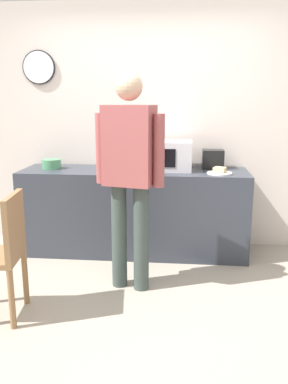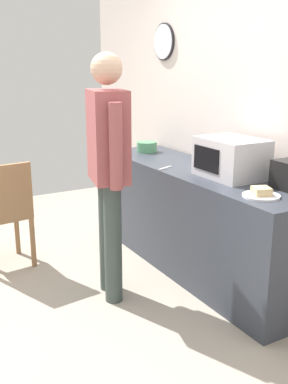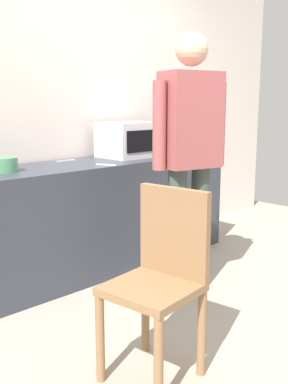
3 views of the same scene
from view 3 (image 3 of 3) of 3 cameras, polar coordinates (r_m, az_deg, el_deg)
ground_plane at (r=3.24m, az=10.94°, el=-13.72°), size 6.00×6.00×0.00m
back_wall at (r=4.06m, az=-7.50°, el=10.41°), size 5.40×0.13×2.60m
kitchen_counter at (r=3.81m, az=-4.90°, el=-2.68°), size 2.34×0.62×0.88m
microwave at (r=3.98m, az=-1.75°, el=6.59°), size 0.50×0.39×0.30m
sandwich_plate at (r=4.24m, az=5.16°, el=5.07°), size 0.25×0.25×0.07m
salad_bowl at (r=3.26m, az=-17.25°, el=3.30°), size 0.20×0.20×0.10m
toaster at (r=4.40m, az=1.77°, el=6.38°), size 0.22×0.18×0.20m
fork_utensil at (r=3.75m, az=-9.77°, el=3.90°), size 0.17×0.02×0.01m
spoon_utensil at (r=3.46m, az=-4.72°, el=3.42°), size 0.08×0.16×0.01m
person_standing at (r=3.15m, az=5.77°, el=5.83°), size 0.58×0.33×1.80m
wooden_chair at (r=2.27m, az=2.17°, el=-10.21°), size 0.45×0.45×0.94m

